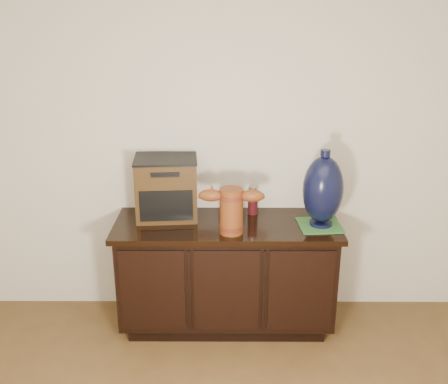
{
  "coord_description": "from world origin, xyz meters",
  "views": [
    {
      "loc": [
        -0.0,
        -0.9,
        2.1
      ],
      "look_at": [
        -0.02,
        2.18,
        0.99
      ],
      "focal_mm": 42.0,
      "sensor_mm": 36.0,
      "label": 1
    }
  ],
  "objects_px": {
    "spray_can": "(253,200)",
    "terracotta_vessel": "(231,208)",
    "sideboard": "(227,273)",
    "tv_radio": "(167,187)",
    "lamp_base": "(323,190)"
  },
  "relations": [
    {
      "from": "sideboard",
      "to": "spray_can",
      "type": "xyz_separation_m",
      "value": [
        0.18,
        0.16,
        0.46
      ]
    },
    {
      "from": "tv_radio",
      "to": "lamp_base",
      "type": "xyz_separation_m",
      "value": [
        1.0,
        -0.16,
        0.04
      ]
    },
    {
      "from": "sideboard",
      "to": "terracotta_vessel",
      "type": "relative_size",
      "value": 3.6
    },
    {
      "from": "sideboard",
      "to": "tv_radio",
      "type": "relative_size",
      "value": 3.42
    },
    {
      "from": "tv_radio",
      "to": "spray_can",
      "type": "bearing_deg",
      "value": -0.03
    },
    {
      "from": "spray_can",
      "to": "sideboard",
      "type": "bearing_deg",
      "value": -136.96
    },
    {
      "from": "sideboard",
      "to": "tv_radio",
      "type": "distance_m",
      "value": 0.71
    },
    {
      "from": "terracotta_vessel",
      "to": "tv_radio",
      "type": "xyz_separation_m",
      "value": [
        -0.42,
        0.27,
        0.04
      ]
    },
    {
      "from": "tv_radio",
      "to": "spray_can",
      "type": "relative_size",
      "value": 2.21
    },
    {
      "from": "lamp_base",
      "to": "tv_radio",
      "type": "bearing_deg",
      "value": 170.91
    },
    {
      "from": "terracotta_vessel",
      "to": "lamp_base",
      "type": "bearing_deg",
      "value": 12.54
    },
    {
      "from": "terracotta_vessel",
      "to": "spray_can",
      "type": "relative_size",
      "value": 2.1
    },
    {
      "from": "tv_radio",
      "to": "lamp_base",
      "type": "bearing_deg",
      "value": -13.56
    },
    {
      "from": "spray_can",
      "to": "terracotta_vessel",
      "type": "bearing_deg",
      "value": -115.29
    },
    {
      "from": "sideboard",
      "to": "terracotta_vessel",
      "type": "xyz_separation_m",
      "value": [
        0.03,
        -0.15,
        0.53
      ]
    }
  ]
}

